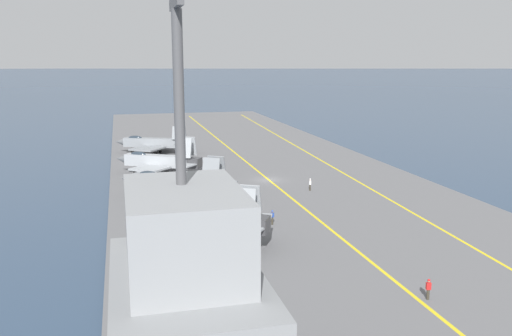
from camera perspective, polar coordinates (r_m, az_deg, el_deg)
ground_plane at (r=86.17m, az=1.34°, el=-1.51°), size 2000.00×2000.00×0.00m
carrier_deck at (r=86.13m, az=1.34°, el=-1.38°), size 220.45×48.97×0.40m
deck_stripe_foul_line at (r=90.54m, az=9.58°, el=-0.77°), size 198.23×9.08×0.01m
deck_stripe_centerline at (r=86.08m, az=1.34°, el=-1.25°), size 198.40×0.36×0.01m
parked_jet_nearest at (r=56.37m, az=-5.88°, el=-5.41°), size 12.38×14.95×6.51m
parked_jet_second at (r=74.03m, az=-8.43°, el=-1.60°), size 14.21×16.06×6.38m
parked_jet_third at (r=90.24m, az=-10.18°, el=0.76°), size 12.60×14.94×6.54m
parked_jet_fourth at (r=110.83m, az=-10.72°, el=2.63°), size 13.79×15.79×5.80m
crew_blue_vest at (r=62.98m, az=1.72°, el=-5.15°), size 0.42×0.46×1.75m
crew_white_vest at (r=79.23m, az=5.72°, el=-1.68°), size 0.44×0.35×1.83m
crew_red_vest at (r=46.41m, az=17.69°, el=-11.96°), size 0.33×0.42×1.74m
island_tower at (r=28.01m, az=-7.21°, el=-16.96°), size 12.21×7.14×21.70m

